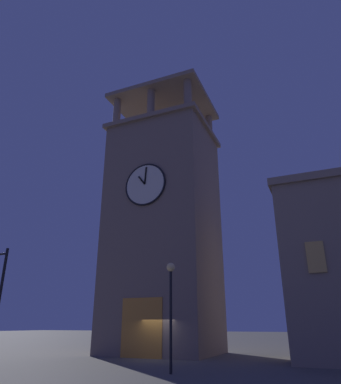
{
  "coord_description": "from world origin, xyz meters",
  "views": [
    {
      "loc": [
        -11.01,
        23.43,
        2.17
      ],
      "look_at": [
        0.68,
        -3.8,
        13.43
      ],
      "focal_mm": 32.71,
      "sensor_mm": 36.0,
      "label": 1
    }
  ],
  "objects": [
    {
      "name": "street_lamp",
      "position": [
        -3.81,
        6.61,
        3.61
      ],
      "size": [
        0.44,
        0.44,
        5.17
      ],
      "color": "black",
      "rests_on": "ground_plane"
    },
    {
      "name": "ground_plane",
      "position": [
        0.0,
        0.0,
        0.0
      ],
      "size": [
        200.0,
        200.0,
        0.0
      ],
      "primitive_type": "plane",
      "color": "#56544F"
    },
    {
      "name": "clocktower",
      "position": [
        1.3,
        -3.78,
        10.16
      ],
      "size": [
        8.99,
        8.05,
        25.04
      ],
      "color": "gray",
      "rests_on": "ground_plane"
    }
  ]
}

